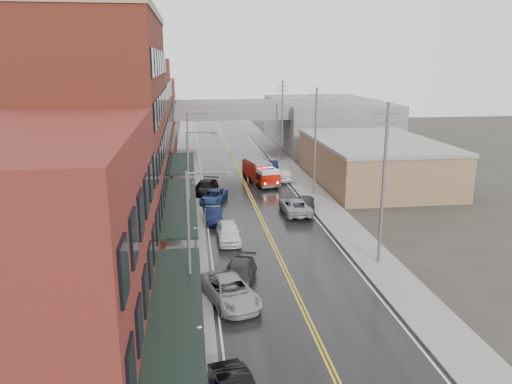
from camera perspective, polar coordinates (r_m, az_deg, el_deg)
road at (r=51.03m, az=0.10°, el=-2.04°), size 11.00×160.00×0.02m
sidewalk_left at (r=50.59m, az=-8.13°, el=-2.26°), size 3.00×160.00×0.15m
sidewalk_right at (r=52.45m, az=8.03°, el=-1.65°), size 3.00×160.00×0.15m
curb_left at (r=50.60m, az=-6.26°, el=-2.20°), size 0.30×160.00×0.15m
curb_right at (r=52.04m, az=6.28°, el=-1.72°), size 0.30×160.00×0.15m
brick_building_a at (r=24.99m, az=-22.92°, el=-6.98°), size 9.00×18.00×12.00m
brick_building_b at (r=42.35m, az=-16.81°, el=6.32°), size 9.00×20.00×18.00m
brick_building_c at (r=59.74m, az=-14.15°, el=7.34°), size 9.00×15.00×15.00m
brick_building_far at (r=77.21m, az=-12.68°, el=7.89°), size 9.00×20.00×12.00m
tan_building at (r=63.80m, az=13.28°, el=3.29°), size 14.00×22.00×5.00m
right_far_block at (r=92.38m, az=7.95°, el=7.93°), size 18.00×30.00×8.00m
awning_0 at (r=25.33m, az=-9.11°, el=-13.13°), size 2.60×16.00×3.09m
awning_1 at (r=43.06m, az=-8.57°, el=-1.27°), size 2.60×18.00×3.09m
awning_2 at (r=60.08m, az=-8.36°, el=3.30°), size 2.60×13.00×3.09m
globe_lamp_0 at (r=23.90m, az=-6.42°, el=-16.71°), size 0.44×0.44×3.12m
globe_lamp_1 at (r=36.59m, az=-6.95°, el=-5.24°), size 0.44×0.44×3.12m
globe_lamp_2 at (r=49.98m, az=-7.19°, el=0.22°), size 0.44×0.44×3.12m
street_lamp_0 at (r=28.09m, az=-7.18°, el=-5.28°), size 2.64×0.22×9.00m
street_lamp_1 at (r=43.48m, az=-7.42°, el=1.92°), size 2.64×0.22×9.00m
street_lamp_2 at (r=59.19m, az=-7.53°, el=5.33°), size 2.64×0.22×9.00m
utility_pole_0 at (r=37.10m, az=14.37°, el=1.12°), size 1.80×0.24×12.00m
utility_pole_1 at (r=55.79m, az=6.79°, el=5.94°), size 1.80×0.24×12.00m
utility_pole_2 at (r=75.16m, az=3.02°, el=8.28°), size 1.80×0.24×12.00m
overpass at (r=81.15m, az=-2.96°, el=8.53°), size 40.00×10.00×7.50m
fire_truck at (r=61.65m, az=0.53°, el=2.30°), size 4.16×7.72×2.70m
parked_car_left_2 at (r=31.91m, az=-2.98°, el=-11.22°), size 4.06×6.16×1.57m
parked_car_left_3 at (r=34.28m, az=-2.03°, el=-9.39°), size 3.36×5.44×1.47m
parked_car_left_4 at (r=42.10m, az=-3.17°, el=-4.61°), size 1.94×4.79×1.63m
parked_car_left_5 at (r=47.20m, az=-4.85°, el=-2.63°), size 1.47×4.21×1.39m
parked_car_left_6 at (r=53.54m, az=-4.85°, el=-0.52°), size 3.52×5.42×1.39m
parked_car_left_7 at (r=57.34m, az=-5.82°, el=0.55°), size 3.72×5.63×1.52m
parked_car_right_0 at (r=49.70m, az=4.51°, el=-1.60°), size 2.73×5.78×1.59m
parked_car_right_1 at (r=51.58m, az=5.63°, el=-1.15°), size 2.89×5.02×1.37m
parked_car_right_2 at (r=63.44m, az=3.08°, el=2.05°), size 2.20×4.94×1.65m
parked_car_right_3 at (r=68.54m, az=1.74°, el=3.00°), size 2.13×4.98×1.60m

